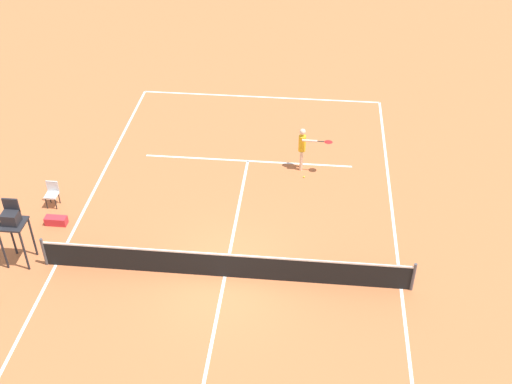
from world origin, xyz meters
TOP-DOWN VIEW (x-y plane):
  - ground_plane at (0.00, 0.00)m, footprint 60.00×60.00m
  - court_lines at (0.00, 0.00)m, footprint 11.23×24.53m
  - tennis_net at (0.00, 0.00)m, footprint 11.83×0.10m
  - player_serving at (-2.21, -6.38)m, footprint 1.30×0.60m
  - tennis_ball at (-2.30, -5.77)m, footprint 0.07×0.07m
  - umpire_chair at (6.71, -0.08)m, footprint 0.80×0.80m
  - courtside_chair_mid at (6.75, -3.14)m, footprint 0.44×0.46m
  - equipment_bag at (6.27, -2.05)m, footprint 0.76×0.32m

SIDE VIEW (x-z plane):
  - ground_plane at x=0.00m, z-range 0.00..0.00m
  - court_lines at x=0.00m, z-range 0.00..0.01m
  - tennis_ball at x=-2.30m, z-range 0.00..0.07m
  - equipment_bag at x=6.27m, z-range 0.00..0.30m
  - tennis_net at x=0.00m, z-range -0.04..1.03m
  - courtside_chair_mid at x=6.75m, z-range 0.06..1.01m
  - player_serving at x=-2.21m, z-range 0.18..1.99m
  - umpire_chair at x=6.71m, z-range 0.40..2.81m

